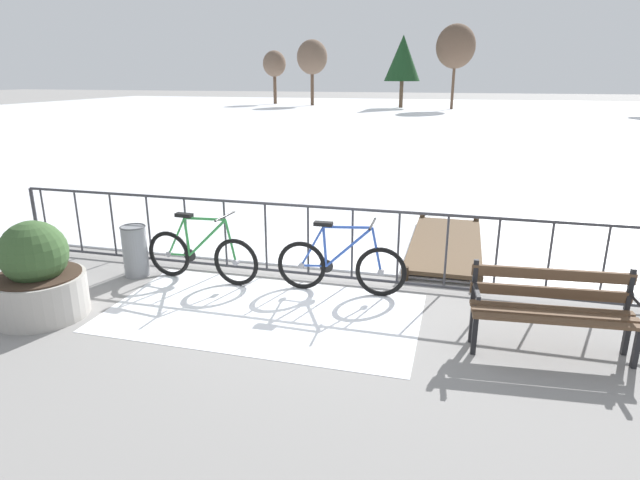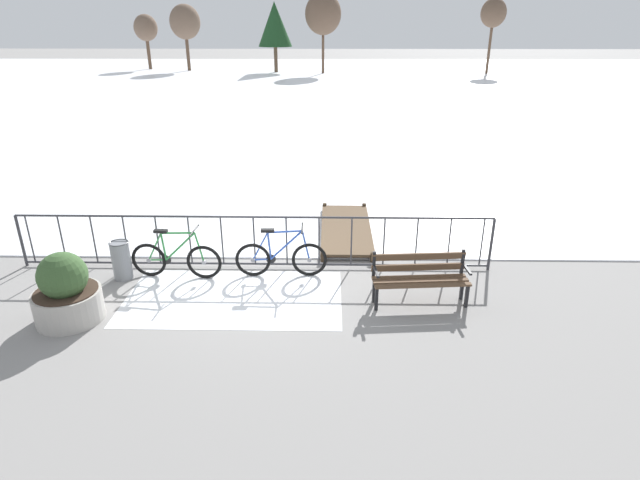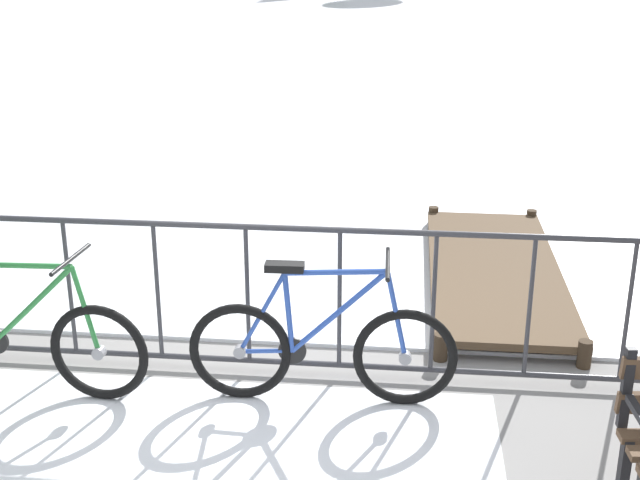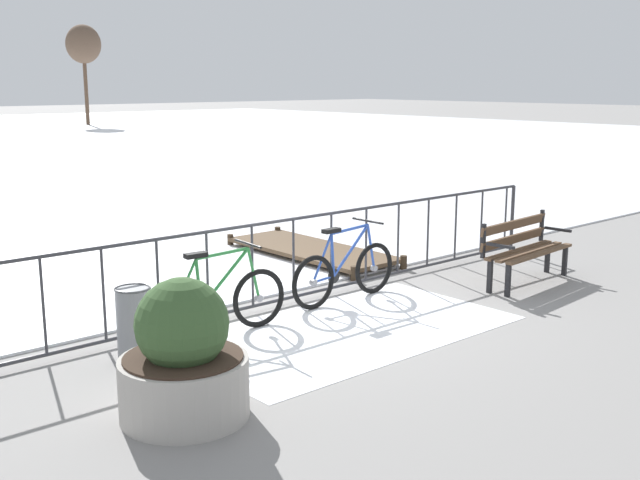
% 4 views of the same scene
% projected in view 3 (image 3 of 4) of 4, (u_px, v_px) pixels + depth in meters
% --- Properties ---
extents(ground_plane, '(160.00, 160.00, 0.00)m').
position_uv_depth(ground_plane, '(250.00, 371.00, 5.88)').
color(ground_plane, gray).
extents(frozen_pond, '(80.00, 56.00, 0.03)m').
position_uv_depth(frozen_pond, '(387.00, 13.00, 32.44)').
color(frozen_pond, white).
rests_on(frozen_pond, ground).
extents(snow_patch, '(3.73, 2.06, 0.01)m').
position_uv_depth(snow_patch, '(171.00, 470.00, 4.78)').
color(snow_patch, white).
rests_on(snow_patch, ground).
extents(railing_fence, '(9.06, 0.06, 1.07)m').
position_uv_depth(railing_fence, '(248.00, 296.00, 5.69)').
color(railing_fence, '#38383D').
rests_on(railing_fence, ground).
extents(bicycle_near_railing, '(1.71, 0.52, 0.97)m').
position_uv_depth(bicycle_near_railing, '(22.00, 341.00, 5.49)').
color(bicycle_near_railing, black).
rests_on(bicycle_near_railing, ground).
extents(bicycle_second, '(1.71, 0.52, 0.97)m').
position_uv_depth(bicycle_second, '(321.00, 349.00, 5.38)').
color(bicycle_second, black).
rests_on(bicycle_second, ground).
extents(wooden_dock, '(1.10, 3.07, 0.20)m').
position_uv_depth(wooden_dock, '(494.00, 270.00, 7.32)').
color(wooden_dock, brown).
rests_on(wooden_dock, ground).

